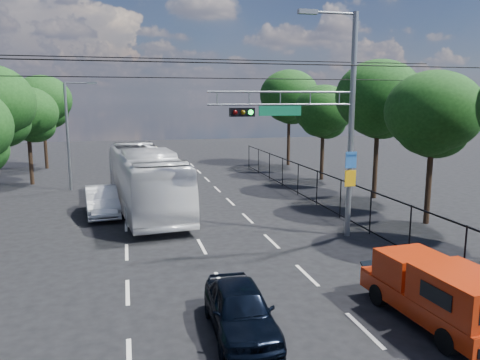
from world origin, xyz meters
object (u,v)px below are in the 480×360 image
object	(u,v)px
white_bus	(145,180)
signal_mast	(325,117)
red_pickup	(437,291)
white_van	(102,201)
navy_hatchback	(240,310)

from	to	relation	value
white_bus	signal_mast	bearing A→B (deg)	-50.39
red_pickup	white_van	xyz separation A→B (m)	(-9.19, 14.65, -0.19)
navy_hatchback	red_pickup	bearing A→B (deg)	-6.38
navy_hatchback	white_bus	distance (m)	14.61
red_pickup	white_van	bearing A→B (deg)	122.11
signal_mast	red_pickup	bearing A→B (deg)	-91.97
white_van	red_pickup	bearing A→B (deg)	-63.87
signal_mast	white_van	xyz separation A→B (m)	(-9.47, 6.52, -4.50)
signal_mast	white_van	distance (m)	12.35
red_pickup	white_bus	world-z (taller)	white_bus
white_bus	white_van	world-z (taller)	white_bus
signal_mast	white_van	bearing A→B (deg)	145.43
red_pickup	white_van	world-z (taller)	red_pickup
signal_mast	navy_hatchback	world-z (taller)	signal_mast
white_bus	navy_hatchback	bearing A→B (deg)	-89.04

